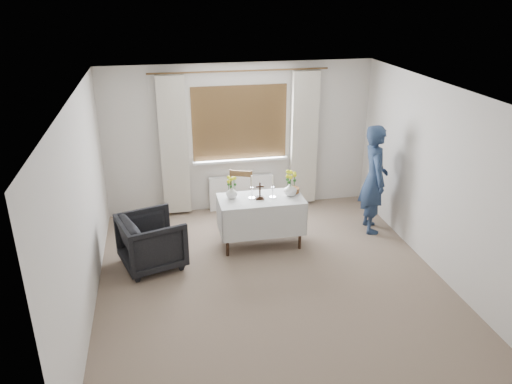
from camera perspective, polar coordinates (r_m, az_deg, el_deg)
ground at (r=6.70m, az=1.89°, el=-10.27°), size 5.00×5.00×0.00m
altar_table at (r=7.42m, az=0.55°, el=-3.41°), size 1.24×0.64×0.76m
wooden_chair at (r=8.03m, az=-1.95°, el=-0.85°), size 0.52×0.52×0.88m
armchair at (r=7.04m, az=-11.82°, el=-5.54°), size 1.02×1.00×0.74m
person at (r=7.92m, az=13.34°, el=1.44°), size 0.50×0.68×1.72m
radiator at (r=8.67m, az=-1.72°, el=-0.02°), size 1.10×0.10×0.60m
wooden_cross at (r=7.18m, az=0.45°, el=0.15°), size 0.13×0.10×0.26m
candlestick_left at (r=7.19m, az=-0.48°, el=0.58°), size 0.11×0.11×0.36m
candlestick_right at (r=7.23m, az=1.92°, el=0.62°), size 0.10×0.10×0.34m
flower_vase_left at (r=7.24m, az=-2.80°, el=-0.05°), size 0.20×0.20×0.18m
flower_vase_right at (r=7.33m, az=3.93°, el=0.33°), size 0.19×0.19×0.20m
wicker_basket at (r=7.47m, az=4.22°, el=0.22°), size 0.26×0.26×0.07m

